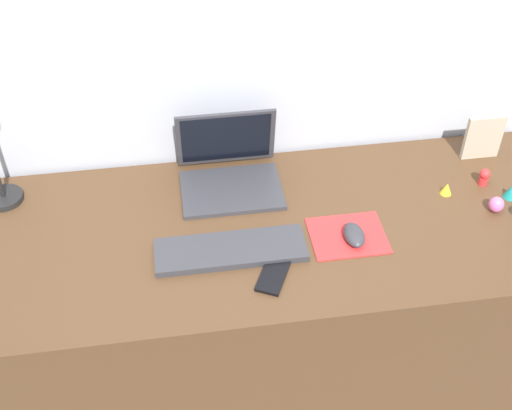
% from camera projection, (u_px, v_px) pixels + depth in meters
% --- Properties ---
extents(ground_plane, '(6.00, 6.00, 0.00)m').
position_uv_depth(ground_plane, '(265.00, 378.00, 2.37)').
color(ground_plane, slate).
extents(back_wall, '(2.98, 0.05, 1.50)m').
position_uv_depth(back_wall, '(249.00, 145.00, 2.15)').
color(back_wall, '#B2B7C1').
rests_on(back_wall, ground_plane).
extents(desk, '(1.78, 0.68, 0.74)m').
position_uv_depth(desk, '(266.00, 311.00, 2.12)').
color(desk, '#4C331E').
rests_on(desk, ground_plane).
extents(laptop, '(0.30, 0.25, 0.21)m').
position_uv_depth(laptop, '(229.00, 167.00, 2.00)').
color(laptop, '#333338').
rests_on(laptop, desk).
extents(keyboard, '(0.41, 0.13, 0.02)m').
position_uv_depth(keyboard, '(231.00, 250.00, 1.80)').
color(keyboard, '#333338').
rests_on(keyboard, desk).
extents(mousepad, '(0.21, 0.17, 0.00)m').
position_uv_depth(mousepad, '(348.00, 236.00, 1.85)').
color(mousepad, red).
rests_on(mousepad, desk).
extents(mouse, '(0.06, 0.10, 0.03)m').
position_uv_depth(mouse, '(354.00, 235.00, 1.83)').
color(mouse, '#333338').
rests_on(mouse, mousepad).
extents(cell_phone, '(0.11, 0.14, 0.01)m').
position_uv_depth(cell_phone, '(273.00, 275.00, 1.74)').
color(cell_phone, black).
rests_on(cell_phone, desk).
extents(picture_frame, '(0.12, 0.02, 0.15)m').
position_uv_depth(picture_frame, '(483.00, 137.00, 2.07)').
color(picture_frame, '#B2A58C').
rests_on(picture_frame, desk).
extents(toy_figurine_red, '(0.03, 0.03, 0.05)m').
position_uv_depth(toy_figurine_red, '(484.00, 176.00, 2.00)').
color(toy_figurine_red, red).
rests_on(toy_figurine_red, desk).
extents(toy_figurine_pink, '(0.04, 0.04, 0.05)m').
position_uv_depth(toy_figurine_pink, '(496.00, 204.00, 1.92)').
color(toy_figurine_pink, pink).
rests_on(toy_figurine_pink, desk).
extents(toy_figurine_yellow, '(0.03, 0.03, 0.04)m').
position_uv_depth(toy_figurine_yellow, '(447.00, 189.00, 1.98)').
color(toy_figurine_yellow, yellow).
rests_on(toy_figurine_yellow, desk).
extents(toy_figurine_teal, '(0.04, 0.04, 0.05)m').
position_uv_depth(toy_figurine_teal, '(512.00, 191.00, 1.96)').
color(toy_figurine_teal, teal).
rests_on(toy_figurine_teal, desk).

